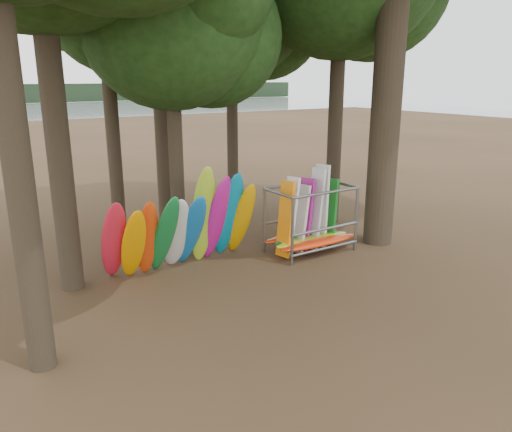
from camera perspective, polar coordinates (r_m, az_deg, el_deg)
ground at (r=14.57m, az=2.84°, el=-6.72°), size 120.00×120.00×0.00m
lake at (r=71.57m, az=-26.81°, el=9.56°), size 160.00×160.00×0.00m
oak_5 at (r=15.56m, az=-9.82°, el=21.77°), size 6.30×6.30×10.02m
kayak_row at (r=14.66m, az=-7.84°, el=-1.33°), size 4.84×2.08×3.24m
storage_rack at (r=16.29m, az=6.21°, el=-0.63°), size 3.07×1.50×2.78m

